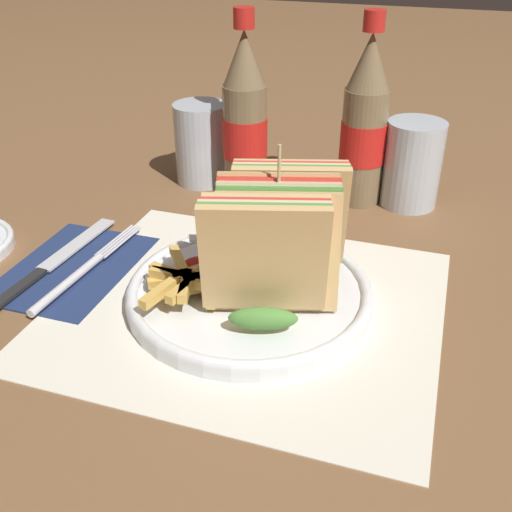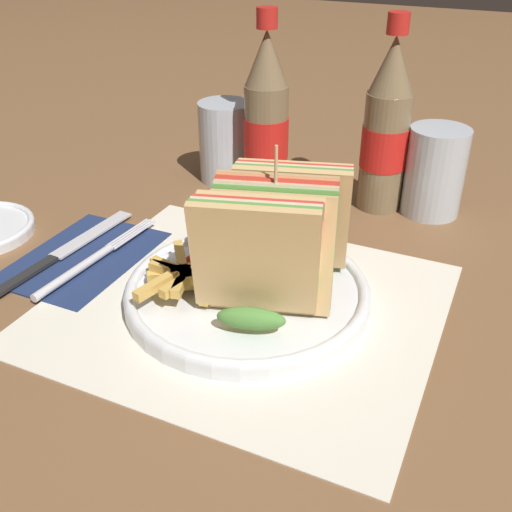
{
  "view_description": "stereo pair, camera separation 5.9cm",
  "coord_description": "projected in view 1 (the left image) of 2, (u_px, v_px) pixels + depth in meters",
  "views": [
    {
      "loc": [
        0.18,
        -0.45,
        0.34
      ],
      "look_at": [
        0.03,
        0.03,
        0.04
      ],
      "focal_mm": 42.0,
      "sensor_mm": 36.0,
      "label": 1
    },
    {
      "loc": [
        0.24,
        -0.43,
        0.34
      ],
      "look_at": [
        0.03,
        0.03,
        0.04
      ],
      "focal_mm": 42.0,
      "sensor_mm": 36.0,
      "label": 2
    }
  ],
  "objects": [
    {
      "name": "club_sandwich",
      "position": [
        278.0,
        238.0,
        0.55
      ],
      "size": [
        0.13,
        0.18,
        0.15
      ],
      "color": "tan",
      "rests_on": "plate_main"
    },
    {
      "name": "coke_bottle_far",
      "position": [
        364.0,
        126.0,
        0.74
      ],
      "size": [
        0.06,
        0.06,
        0.24
      ],
      "color": "#7A6647",
      "rests_on": "ground_plane"
    },
    {
      "name": "fork",
      "position": [
        79.0,
        274.0,
        0.62
      ],
      "size": [
        0.02,
        0.19,
        0.01
      ],
      "rotation": [
        0.0,
        0.0,
        -0.06
      ],
      "color": "silver",
      "rests_on": "napkin"
    },
    {
      "name": "plate_main",
      "position": [
        250.0,
        292.0,
        0.59
      ],
      "size": [
        0.24,
        0.24,
        0.02
      ],
      "color": "white",
      "rests_on": "ground_plane"
    },
    {
      "name": "coke_bottle_near",
      "position": [
        245.0,
        121.0,
        0.76
      ],
      "size": [
        0.06,
        0.06,
        0.24
      ],
      "color": "#7A6647",
      "rests_on": "ground_plane"
    },
    {
      "name": "glass_far",
      "position": [
        202.0,
        149.0,
        0.82
      ],
      "size": [
        0.07,
        0.07,
        0.11
      ],
      "color": "silver",
      "rests_on": "ground_plane"
    },
    {
      "name": "ketchup_blob",
      "position": [
        202.0,
        267.0,
        0.6
      ],
      "size": [
        0.04,
        0.04,
        0.02
      ],
      "color": "maroon",
      "rests_on": "plate_main"
    },
    {
      "name": "knife",
      "position": [
        54.0,
        262.0,
        0.65
      ],
      "size": [
        0.03,
        0.2,
        0.0
      ],
      "rotation": [
        0.0,
        0.0,
        -0.06
      ],
      "color": "black",
      "rests_on": "napkin"
    },
    {
      "name": "napkin",
      "position": [
        73.0,
        267.0,
        0.64
      ],
      "size": [
        0.12,
        0.17,
        0.0
      ],
      "color": "navy",
      "rests_on": "ground_plane"
    },
    {
      "name": "ground_plane",
      "position": [
        221.0,
        302.0,
        0.59
      ],
      "size": [
        4.0,
        4.0,
        0.0
      ],
      "primitive_type": "plane",
      "color": "brown"
    },
    {
      "name": "fries_pile",
      "position": [
        189.0,
        280.0,
        0.57
      ],
      "size": [
        0.09,
        0.11,
        0.02
      ],
      "color": "gold",
      "rests_on": "plate_main"
    },
    {
      "name": "placemat",
      "position": [
        247.0,
        305.0,
        0.59
      ],
      "size": [
        0.37,
        0.32,
        0.0
      ],
      "color": "silver",
      "rests_on": "ground_plane"
    },
    {
      "name": "glass_near",
      "position": [
        411.0,
        169.0,
        0.76
      ],
      "size": [
        0.07,
        0.07,
        0.11
      ],
      "color": "silver",
      "rests_on": "ground_plane"
    }
  ]
}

